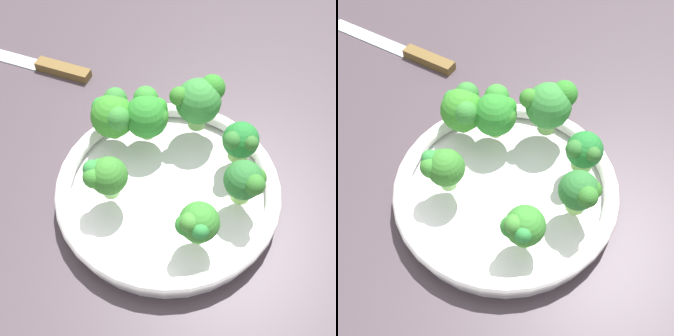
% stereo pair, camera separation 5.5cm
% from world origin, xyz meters
% --- Properties ---
extents(ground_plane, '(1.30, 1.30, 0.03)m').
position_xyz_m(ground_plane, '(0.00, 0.00, -0.01)').
color(ground_plane, '#41353D').
extents(bowl, '(0.30, 0.30, 0.04)m').
position_xyz_m(bowl, '(-0.01, -0.01, 0.02)').
color(bowl, white).
rests_on(bowl, ground_plane).
extents(broccoli_floret_0, '(0.05, 0.05, 0.06)m').
position_xyz_m(broccoli_floret_0, '(0.01, -0.10, 0.07)').
color(broccoli_floret_0, '#7DB750').
rests_on(broccoli_floret_0, bowl).
extents(broccoli_floret_1, '(0.05, 0.05, 0.06)m').
position_xyz_m(broccoli_floret_1, '(-0.01, 0.07, 0.07)').
color(broccoli_floret_1, '#8FDA6F').
rests_on(broccoli_floret_1, bowl).
extents(broccoli_floret_2, '(0.07, 0.06, 0.07)m').
position_xyz_m(broccoli_floret_2, '(0.08, 0.01, 0.08)').
color(broccoli_floret_2, '#9ECD68').
rests_on(broccoli_floret_2, bowl).
extents(broccoli_floret_3, '(0.05, 0.05, 0.06)m').
position_xyz_m(broccoli_floret_3, '(-0.05, -0.09, 0.07)').
color(broccoli_floret_3, '#8FCF60').
rests_on(broccoli_floret_3, bowl).
extents(broccoli_floret_4, '(0.06, 0.08, 0.08)m').
position_xyz_m(broccoli_floret_4, '(0.08, -0.06, 0.08)').
color(broccoli_floret_4, '#7CB25B').
rests_on(broccoli_floret_4, bowl).
extents(broccoli_floret_5, '(0.07, 0.06, 0.07)m').
position_xyz_m(broccoli_floret_5, '(0.08, 0.05, 0.07)').
color(broccoli_floret_5, '#7CB753').
rests_on(broccoli_floret_5, bowl).
extents(broccoli_floret_6, '(0.05, 0.05, 0.06)m').
position_xyz_m(broccoli_floret_6, '(-0.10, -0.02, 0.07)').
color(broccoli_floret_6, '#78C057').
rests_on(broccoli_floret_6, bowl).
extents(knife, '(0.16, 0.24, 0.01)m').
position_xyz_m(knife, '(0.29, 0.17, 0.01)').
color(knife, silver).
rests_on(knife, ground_plane).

